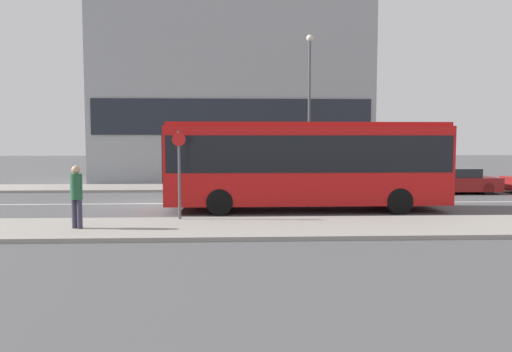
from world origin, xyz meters
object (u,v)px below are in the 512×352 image
at_px(parked_car_0, 455,181).
at_px(street_lamp, 309,97).
at_px(pedestrian_near_stop, 76,192).
at_px(bus_stop_sign, 179,168).
at_px(city_bus, 306,160).

relative_size(parked_car_0, street_lamp, 0.50).
relative_size(pedestrian_near_stop, bus_stop_sign, 0.64).
bearing_deg(parked_car_0, street_lamp, 165.26).
height_order(pedestrian_near_stop, street_lamp, street_lamp).
distance_m(parked_car_0, street_lamp, 8.61).
distance_m(city_bus, pedestrian_near_stop, 8.56).
bearing_deg(pedestrian_near_stop, parked_car_0, 57.45).
bearing_deg(street_lamp, city_bus, -99.45).
bearing_deg(parked_car_0, city_bus, -146.00).
distance_m(parked_car_0, pedestrian_near_stop, 18.71).
xyz_separation_m(parked_car_0, street_lamp, (-7.18, 1.89, 4.36)).
bearing_deg(bus_stop_sign, parked_car_0, 32.83).
height_order(bus_stop_sign, street_lamp, street_lamp).
relative_size(bus_stop_sign, street_lamp, 0.36).
height_order(parked_car_0, street_lamp, street_lamp).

